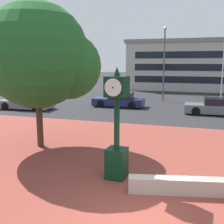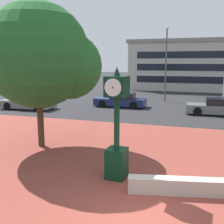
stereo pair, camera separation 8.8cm
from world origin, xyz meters
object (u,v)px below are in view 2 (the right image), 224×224
(street_clock, at_px, (117,130))
(civic_building, at_px, (224,65))
(car_street_near, at_px, (28,102))
(plaza_tree, at_px, (44,58))
(car_street_distant, at_px, (217,107))
(street_lamp_post, at_px, (166,57))
(car_street_far, at_px, (121,100))

(street_clock, bearing_deg, civic_building, 84.91)
(car_street_near, bearing_deg, plaza_tree, -144.21)
(street_clock, xyz_separation_m, civic_building, (6.14, 36.91, 1.83))
(car_street_distant, height_order, civic_building, civic_building)
(car_street_distant, bearing_deg, plaza_tree, 141.49)
(car_street_near, relative_size, car_street_distant, 1.03)
(plaza_tree, distance_m, car_street_distant, 14.05)
(car_street_near, distance_m, car_street_distant, 15.43)
(civic_building, distance_m, street_lamp_post, 18.64)
(street_clock, relative_size, street_lamp_post, 0.51)
(car_street_distant, bearing_deg, street_clock, 162.12)
(civic_building, bearing_deg, street_lamp_post, -111.51)
(car_street_distant, bearing_deg, car_street_far, 79.13)
(car_street_near, relative_size, car_street_far, 1.02)
(car_street_distant, bearing_deg, civic_building, -6.30)
(plaza_tree, xyz_separation_m, car_street_far, (0.20, 12.18, -3.58))
(car_street_far, height_order, civic_building, civic_building)
(car_street_far, bearing_deg, plaza_tree, 178.35)
(car_street_far, height_order, car_street_distant, same)
(civic_building, bearing_deg, street_clock, -99.45)
(street_clock, relative_size, car_street_distant, 0.85)
(plaza_tree, distance_m, civic_building, 35.87)
(plaza_tree, relative_size, car_street_far, 1.46)
(car_street_distant, bearing_deg, car_street_near, 96.60)
(plaza_tree, xyz_separation_m, civic_building, (10.37, 34.33, -0.62))
(civic_building, bearing_deg, car_street_near, -124.20)
(car_street_near, bearing_deg, civic_building, -37.34)
(civic_building, bearing_deg, car_street_distant, -95.15)
(car_street_distant, xyz_separation_m, civic_building, (2.12, 23.53, 2.96))
(plaza_tree, relative_size, car_street_distant, 1.48)
(civic_building, xyz_separation_m, street_lamp_post, (-6.82, -17.32, 0.95))
(street_clock, bearing_deg, plaza_tree, 152.98)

